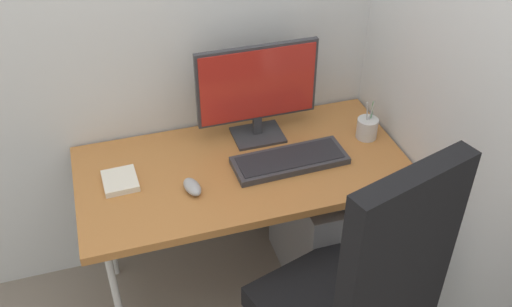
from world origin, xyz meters
TOP-DOWN VIEW (x-y plane):
  - ground_plane at (0.00, 0.00)m, footprint 8.00×8.00m
  - wall_side_right at (0.70, -0.21)m, footprint 0.04×2.15m
  - desk at (0.00, 0.00)m, footprint 1.34×0.67m
  - office_chair at (0.20, -0.69)m, footprint 0.58×0.64m
  - filing_cabinet at (0.41, -0.03)m, footprint 0.42×0.56m
  - monitor at (0.12, 0.19)m, footprint 0.51×0.17m
  - keyboard at (0.19, -0.04)m, footprint 0.47×0.19m
  - mouse at (-0.23, -0.10)m, footprint 0.08×0.12m
  - pen_holder at (0.57, 0.03)m, footprint 0.09×0.09m
  - notebook at (-0.49, 0.03)m, footprint 0.14×0.15m

SIDE VIEW (x-z plane):
  - ground_plane at x=0.00m, z-range 0.00..0.00m
  - filing_cabinet at x=0.41m, z-range 0.00..0.60m
  - office_chair at x=0.20m, z-range -0.02..1.24m
  - desk at x=0.00m, z-range 0.32..1.04m
  - notebook at x=-0.49m, z-range 0.72..0.75m
  - keyboard at x=0.19m, z-range 0.72..0.75m
  - mouse at x=-0.23m, z-range 0.72..0.76m
  - pen_holder at x=0.57m, z-range 0.68..0.86m
  - monitor at x=0.12m, z-range 0.74..1.17m
  - wall_side_right at x=0.70m, z-range 0.00..2.80m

